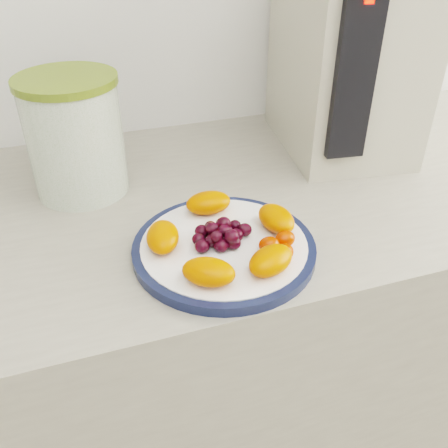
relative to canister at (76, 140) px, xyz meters
name	(u,v)px	position (x,y,z in m)	size (l,w,h in m)	color
counter	(233,361)	(0.25, -0.08, -0.54)	(3.50, 0.60, 0.90)	gray
cabinet_face	(233,370)	(0.25, -0.08, -0.57)	(3.48, 0.58, 0.84)	olive
plate_rim	(224,249)	(0.17, -0.25, -0.09)	(0.26, 0.26, 0.01)	#131C3B
plate_face	(224,248)	(0.17, -0.25, -0.08)	(0.24, 0.24, 0.02)	white
canister	(76,140)	(0.00, 0.00, 0.00)	(0.15, 0.15, 0.19)	#315B0F
canister_lid	(65,80)	(0.00, 0.00, 0.10)	(0.16, 0.16, 0.01)	#5F6D21
appliance_body	(347,49)	(0.50, 0.03, 0.10)	(0.21, 0.30, 0.38)	#B3AD98
appliance_panel	(355,74)	(0.43, -0.12, 0.10)	(0.06, 0.02, 0.28)	black
appliance_led	(369,1)	(0.43, -0.13, 0.21)	(0.01, 0.01, 0.01)	#FF0C05
fruit_plate	(228,236)	(0.18, -0.26, -0.06)	(0.22, 0.22, 0.03)	#D64700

